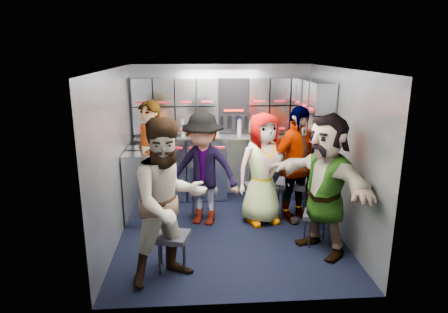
{
  "coord_description": "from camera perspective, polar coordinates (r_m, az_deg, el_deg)",
  "views": [
    {
      "loc": [
        -0.41,
        -4.76,
        2.33
      ],
      "look_at": [
        -0.05,
        0.35,
        0.94
      ],
      "focal_mm": 32.0,
      "sensor_mm": 36.0,
      "label": 1
    }
  ],
  "objects": [
    {
      "name": "attendant_arc_e",
      "position": [
        4.71,
        14.24,
        -3.9
      ],
      "size": [
        1.17,
        1.58,
        1.66
      ],
      "primitive_type": "imported",
      "rotation": [
        0.0,
        0.0,
        -1.07
      ],
      "color": "black",
      "rests_on": "ground"
    },
    {
      "name": "cart_bank_left",
      "position": [
        5.68,
        -11.77,
        -4.0
      ],
      "size": [
        0.38,
        0.76,
        0.99
      ],
      "primitive_type": "cube",
      "color": "#9BA1AB",
      "rests_on": "ground"
    },
    {
      "name": "wall_back",
      "position": [
        6.4,
        -0.32,
        3.64
      ],
      "size": [
        2.8,
        0.04,
        2.1
      ],
      "primitive_type": "cube",
      "color": "gray",
      "rests_on": "ground"
    },
    {
      "name": "locker_bank_back",
      "position": [
        6.18,
        -0.24,
        7.36
      ],
      "size": [
        2.68,
        0.28,
        0.82
      ],
      "primitive_type": "cube",
      "color": "#9BA1AB",
      "rests_on": "wall_back"
    },
    {
      "name": "locker_bank_right",
      "position": [
        5.77,
        12.77,
        6.43
      ],
      "size": [
        0.28,
        1.0,
        0.82
      ],
      "primitive_type": "cube",
      "color": "#9BA1AB",
      "rests_on": "wall_right"
    },
    {
      "name": "cup_right",
      "position": [
        6.2,
        5.41,
        3.46
      ],
      "size": [
        0.07,
        0.07,
        0.1
      ],
      "primitive_type": "cylinder",
      "color": "beige",
      "rests_on": "counter"
    },
    {
      "name": "jump_seat_mid_right",
      "position": [
        5.8,
        9.63,
        -4.1
      ],
      "size": [
        0.53,
        0.52,
        0.49
      ],
      "rotation": [
        0.0,
        0.0,
        -0.36
      ],
      "color": "black",
      "rests_on": "ground"
    },
    {
      "name": "bottle_left",
      "position": [
        6.12,
        -5.92,
        4.12
      ],
      "size": [
        0.07,
        0.07,
        0.27
      ],
      "primitive_type": "cylinder",
      "color": "white",
      "rests_on": "counter"
    },
    {
      "name": "bottle_mid",
      "position": [
        6.15,
        2.2,
        4.09
      ],
      "size": [
        0.06,
        0.06,
        0.24
      ],
      "primitive_type": "cylinder",
      "color": "white",
      "rests_on": "counter"
    },
    {
      "name": "floor",
      "position": [
        5.32,
        0.77,
        -10.82
      ],
      "size": [
        3.0,
        3.0,
        0.0
      ],
      "primitive_type": "plane",
      "color": "black",
      "rests_on": "ground"
    },
    {
      "name": "cup_left",
      "position": [
        6.15,
        -9.11,
        3.24
      ],
      "size": [
        0.09,
        0.09,
        0.1
      ],
      "primitive_type": "cylinder",
      "color": "beige",
      "rests_on": "counter"
    },
    {
      "name": "coffee_niche",
      "position": [
        6.26,
        1.38,
        7.27
      ],
      "size": [
        0.46,
        0.16,
        0.84
      ],
      "primitive_type": null,
      "color": "black",
      "rests_on": "wall_back"
    },
    {
      "name": "wall_right",
      "position": [
        5.25,
        16.22,
        0.45
      ],
      "size": [
        0.04,
        3.0,
        2.1
      ],
      "primitive_type": "cube",
      "color": "gray",
      "rests_on": "ground"
    },
    {
      "name": "red_latch_strip",
      "position": [
        6.04,
        -0.07,
        1.29
      ],
      "size": [
        2.6,
        0.02,
        0.03
      ],
      "primitive_type": "cube",
      "color": "maroon",
      "rests_on": "cart_bank_back"
    },
    {
      "name": "attendant_arc_d",
      "position": [
        5.53,
        10.23,
        -1.13
      ],
      "size": [
        1.01,
        0.79,
        1.6
      ],
      "primitive_type": "imported",
      "rotation": [
        0.0,
        0.0,
        0.5
      ],
      "color": "black",
      "rests_on": "ground"
    },
    {
      "name": "bottle_right",
      "position": [
        6.23,
        7.02,
        4.22
      ],
      "size": [
        0.06,
        0.06,
        0.26
      ],
      "primitive_type": "cylinder",
      "color": "white",
      "rests_on": "counter"
    },
    {
      "name": "jump_seat_center",
      "position": [
        5.68,
        5.22,
        -4.59
      ],
      "size": [
        0.45,
        0.44,
        0.47
      ],
      "rotation": [
        0.0,
        0.0,
        0.16
      ],
      "color": "black",
      "rests_on": "ground"
    },
    {
      "name": "attendant_arc_a",
      "position": [
        4.04,
        -7.87,
        -6.44
      ],
      "size": [
        1.04,
        0.96,
        1.71
      ],
      "primitive_type": "imported",
      "rotation": [
        0.0,
        0.0,
        0.5
      ],
      "color": "black",
      "rests_on": "ground"
    },
    {
      "name": "ceiling",
      "position": [
        4.78,
        0.86,
        12.42
      ],
      "size": [
        2.8,
        3.0,
        0.02
      ],
      "primitive_type": "cube",
      "color": "silver",
      "rests_on": "wall_back"
    },
    {
      "name": "attendant_standing",
      "position": [
        5.63,
        -10.46,
        -0.54
      ],
      "size": [
        0.69,
        0.72,
        1.66
      ],
      "primitive_type": "imported",
      "rotation": [
        0.0,
        0.0,
        -0.89
      ],
      "color": "black",
      "rests_on": "ground"
    },
    {
      "name": "wall_left",
      "position": [
        5.03,
        -15.29,
        -0.12
      ],
      "size": [
        0.04,
        3.0,
        2.1
      ],
      "primitive_type": "cube",
      "color": "gray",
      "rests_on": "ground"
    },
    {
      "name": "attendant_arc_b",
      "position": [
        5.34,
        -3.0,
        -1.89
      ],
      "size": [
        1.12,
        0.87,
        1.53
      ],
      "primitive_type": "imported",
      "rotation": [
        0.0,
        0.0,
        -0.35
      ],
      "color": "black",
      "rests_on": "ground"
    },
    {
      "name": "counter",
      "position": [
        6.21,
        -0.2,
        2.94
      ],
      "size": [
        2.68,
        0.42,
        0.03
      ],
      "primitive_type": "cube",
      "color": "#AFB1B6",
      "rests_on": "cart_bank_back"
    },
    {
      "name": "right_cabinet",
      "position": [
        5.9,
        12.49,
        -3.26
      ],
      "size": [
        0.28,
        1.2,
        1.0
      ],
      "primitive_type": "cube",
      "color": "#9BA1AB",
      "rests_on": "ground"
    },
    {
      "name": "attendant_arc_c",
      "position": [
        5.4,
        5.61,
        -1.77
      ],
      "size": [
        0.85,
        0.67,
        1.53
      ],
      "primitive_type": "imported",
      "rotation": [
        0.0,
        0.0,
        0.28
      ],
      "color": "black",
      "rests_on": "ground"
    },
    {
      "name": "jump_seat_near_left",
      "position": [
        4.4,
        -7.49,
        -11.52
      ],
      "size": [
        0.41,
        0.4,
        0.41
      ],
      "rotation": [
        0.0,
        0.0,
        -0.24
      ],
      "color": "black",
      "rests_on": "ground"
    },
    {
      "name": "jump_seat_mid_left",
      "position": [
        5.62,
        -2.99,
        -4.93
      ],
      "size": [
        0.39,
        0.37,
        0.45
      ],
      "rotation": [
        0.0,
        0.0,
        0.03
      ],
      "color": "black",
      "rests_on": "ground"
    },
    {
      "name": "jump_seat_near_right",
      "position": [
        5.04,
        13.25,
        -8.38
      ],
      "size": [
        0.43,
        0.41,
        0.4
      ],
      "rotation": [
        0.0,
        0.0,
        -0.36
      ],
      "color": "black",
      "rests_on": "ground"
    },
    {
      "name": "cart_bank_back",
      "position": [
        6.34,
        -0.19,
        -1.66
      ],
      "size": [
        2.68,
        0.38,
        0.99
      ],
      "primitive_type": "cube",
      "color": "#9BA1AB",
      "rests_on": "ground"
    }
  ]
}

